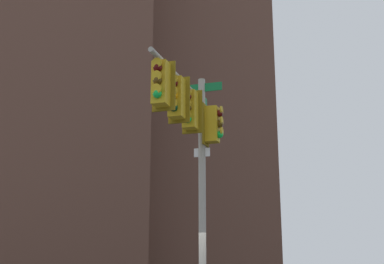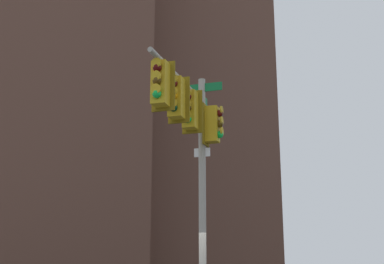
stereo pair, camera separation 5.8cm
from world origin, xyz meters
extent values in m
cylinder|color=#9E998C|center=(-0.26, 0.25, 3.38)|extent=(0.20, 0.20, 6.77)
cylinder|color=#9E998C|center=(1.36, -0.75, 6.12)|extent=(3.32, 2.10, 0.12)
cylinder|color=#9E998C|center=(0.32, -0.11, 5.67)|extent=(0.93, 0.61, 0.75)
cube|color=#0F6B33|center=(-0.26, 0.25, 6.52)|extent=(0.64, 1.03, 0.24)
cube|color=#0F6B33|center=(-0.26, 0.25, 6.22)|extent=(0.86, 0.55, 0.24)
cube|color=white|center=(-0.26, 0.25, 4.66)|extent=(0.26, 0.40, 0.24)
cube|color=gold|center=(0.64, -0.30, 5.56)|extent=(0.47, 0.47, 1.00)
cube|color=#775E0F|center=(0.48, -0.20, 5.56)|extent=(0.32, 0.48, 1.16)
sphere|color=#470A07|center=(0.81, -0.41, 5.86)|extent=(0.20, 0.20, 0.20)
cylinder|color=gold|center=(0.87, -0.44, 5.95)|extent=(0.15, 0.22, 0.23)
sphere|color=#4C330A|center=(0.81, -0.41, 5.56)|extent=(0.20, 0.20, 0.20)
cylinder|color=gold|center=(0.87, -0.44, 5.65)|extent=(0.15, 0.22, 0.23)
sphere|color=green|center=(0.81, -0.41, 5.26)|extent=(0.20, 0.20, 0.20)
cylinder|color=gold|center=(0.87, -0.44, 5.35)|extent=(0.15, 0.22, 0.23)
cube|color=gold|center=(1.54, -0.86, 5.56)|extent=(0.47, 0.47, 1.00)
cube|color=#775E0F|center=(1.38, -0.76, 5.56)|extent=(0.32, 0.48, 1.16)
sphere|color=#470A07|center=(1.72, -0.96, 5.86)|extent=(0.20, 0.20, 0.20)
cylinder|color=gold|center=(1.77, -1.00, 5.95)|extent=(0.15, 0.22, 0.23)
sphere|color=#F29E0C|center=(1.72, -0.96, 5.56)|extent=(0.20, 0.20, 0.20)
cylinder|color=gold|center=(1.77, -1.00, 5.65)|extent=(0.15, 0.22, 0.23)
sphere|color=#0A3819|center=(1.72, -0.96, 5.26)|extent=(0.20, 0.20, 0.20)
cylinder|color=gold|center=(1.77, -1.00, 5.35)|extent=(0.15, 0.22, 0.23)
cube|color=gold|center=(2.45, -1.41, 5.56)|extent=(0.47, 0.47, 1.00)
cube|color=#775E0F|center=(2.28, -1.31, 5.56)|extent=(0.32, 0.48, 1.16)
sphere|color=#470A07|center=(2.62, -1.52, 5.86)|extent=(0.20, 0.20, 0.20)
cylinder|color=gold|center=(2.68, -1.55, 5.95)|extent=(0.15, 0.22, 0.23)
sphere|color=#4C330A|center=(2.62, -1.52, 5.56)|extent=(0.20, 0.20, 0.20)
cylinder|color=gold|center=(2.68, -1.55, 5.65)|extent=(0.15, 0.22, 0.23)
sphere|color=green|center=(2.62, -1.52, 5.26)|extent=(0.20, 0.20, 0.20)
cylinder|color=gold|center=(2.68, -1.55, 5.35)|extent=(0.15, 0.22, 0.23)
cube|color=gold|center=(-0.11, 0.51, 5.42)|extent=(0.47, 0.47, 1.00)
cube|color=#775E0F|center=(-0.21, 0.34, 5.42)|extent=(0.48, 0.32, 1.16)
sphere|color=#470A07|center=(0.00, 0.68, 5.72)|extent=(0.20, 0.20, 0.20)
cylinder|color=gold|center=(0.03, 0.74, 5.81)|extent=(0.22, 0.15, 0.23)
sphere|color=#4C330A|center=(0.00, 0.68, 5.42)|extent=(0.20, 0.20, 0.20)
cylinder|color=gold|center=(0.03, 0.74, 5.51)|extent=(0.22, 0.15, 0.23)
sphere|color=green|center=(0.00, 0.68, 5.12)|extent=(0.20, 0.20, 0.20)
cylinder|color=gold|center=(0.03, 0.74, 5.21)|extent=(0.22, 0.15, 0.23)
cube|color=brown|center=(-33.49, -6.33, 21.55)|extent=(20.83, 17.77, 43.09)
cube|color=brown|center=(-40.28, 6.08, 17.87)|extent=(23.30, 17.48, 35.74)
camera|label=1|loc=(13.23, -3.36, 1.65)|focal=48.95mm
camera|label=2|loc=(13.24, -3.31, 1.65)|focal=48.95mm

